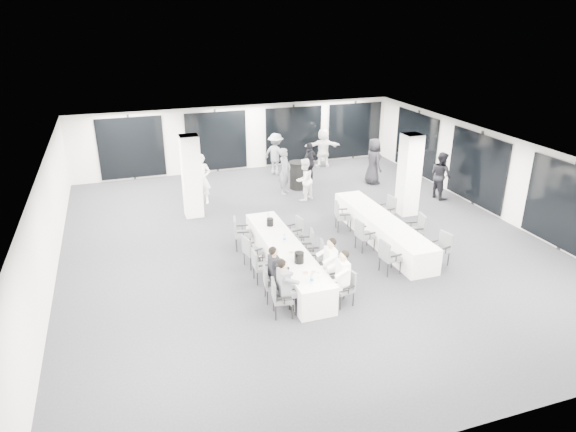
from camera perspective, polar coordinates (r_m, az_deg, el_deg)
name	(u,v)px	position (r m, az deg, el deg)	size (l,w,h in m)	color
room	(317,184)	(16.51, 3.22, 3.54)	(14.04, 16.04, 2.84)	#242429
column_left	(191,176)	(17.53, -10.67, 4.35)	(0.60, 0.60, 2.80)	white
column_right	(409,175)	(17.87, 13.30, 4.48)	(0.60, 0.60, 2.80)	white
banquet_table_main	(285,258)	(13.89, -0.28, -4.70)	(0.90, 5.00, 0.75)	silver
banquet_table_side	(381,229)	(15.89, 10.32, -1.47)	(0.90, 5.00, 0.75)	silver
cocktail_table	(298,175)	(20.19, 1.15, 4.57)	(0.77, 0.77, 1.07)	black
chair_main_left_near	(279,296)	(11.90, -0.97, -8.84)	(0.53, 0.57, 0.92)	#505358
chair_main_left_second	(271,282)	(12.49, -1.96, -7.34)	(0.51, 0.54, 0.89)	#505358
chair_main_left_mid	(259,264)	(13.34, -3.21, -5.37)	(0.44, 0.50, 0.87)	#505358
chair_main_left_fourth	(251,250)	(14.08, -4.17, -3.76)	(0.54, 0.57, 0.89)	#505358
chair_main_left_far	(240,231)	(15.11, -5.37, -1.72)	(0.57, 0.61, 0.97)	#505358
chair_main_right_near	(346,285)	(12.42, 6.41, -7.65)	(0.52, 0.55, 0.88)	#505358
chair_main_right_second	(334,271)	(12.99, 5.09, -6.11)	(0.50, 0.54, 0.91)	#505358
chair_main_right_mid	(317,254)	(13.88, 3.29, -4.22)	(0.53, 0.55, 0.86)	#505358
chair_main_right_fourth	(308,242)	(14.50, 2.20, -2.96)	(0.53, 0.55, 0.87)	#505358
chair_main_right_far	(296,229)	(15.34, 0.89, -1.51)	(0.49, 0.53, 0.86)	#505358
chair_side_left_near	(388,255)	(13.95, 11.06, -4.26)	(0.52, 0.57, 0.95)	#505358
chair_side_left_mid	(363,233)	(15.12, 8.34, -1.91)	(0.51, 0.56, 0.95)	#505358
chair_side_left_far	(341,214)	(16.42, 5.91, 0.19)	(0.57, 0.60, 0.94)	#505358
chair_side_right_near	(441,247)	(14.80, 16.69, -3.27)	(0.55, 0.58, 0.93)	#505358
chair_side_right_mid	(417,228)	(15.73, 14.14, -1.31)	(0.58, 0.62, 0.99)	#505358
chair_side_right_far	(388,209)	(17.11, 11.04, 0.81)	(0.54, 0.58, 0.95)	#505358
seated_guest_a	(286,284)	(11.78, -0.20, -7.54)	(0.50, 0.38, 1.44)	slate
seated_guest_b	(277,270)	(12.37, -1.25, -6.00)	(0.50, 0.38, 1.44)	black
seated_guest_c	(340,275)	(12.20, 5.82, -6.55)	(0.50, 0.38, 1.44)	white
seated_guest_d	(328,262)	(12.79, 4.48, -5.07)	(0.50, 0.38, 1.44)	white
standing_guest_a	(285,168)	(19.50, -0.37, 5.35)	(0.73, 0.59, 2.01)	slate
standing_guest_b	(304,177)	(18.82, 1.81, 4.36)	(0.87, 0.53, 1.80)	white
standing_guest_c	(276,151)	(21.80, -1.37, 7.18)	(1.31, 0.67, 2.02)	slate
standing_guest_d	(310,160)	(20.84, 2.43, 6.24)	(1.10, 0.61, 1.87)	black
standing_guest_e	(374,158)	(20.92, 9.50, 6.35)	(1.01, 0.62, 2.10)	black
standing_guest_f	(323,145)	(23.03, 3.92, 7.88)	(1.80, 0.69, 1.96)	white
standing_guest_g	(202,176)	(18.75, -9.58, 4.43)	(0.75, 0.61, 2.06)	white
standing_guest_h	(441,172)	(19.85, 16.65, 4.69)	(0.96, 0.59, 2.00)	black
ice_bucket_near	(299,258)	(12.78, 1.24, -4.64)	(0.24, 0.24, 0.28)	black
ice_bucket_far	(270,222)	(14.91, -2.01, -0.68)	(0.20, 0.20, 0.23)	black
water_bottle_a	(312,278)	(11.89, 2.69, -6.95)	(0.08, 0.08, 0.24)	silver
water_bottle_b	(285,238)	(13.91, -0.38, -2.47)	(0.07, 0.07, 0.21)	silver
water_bottle_c	(268,217)	(15.27, -2.22, -0.14)	(0.07, 0.07, 0.22)	silver
plate_a	(306,273)	(12.36, 1.97, -6.31)	(0.21, 0.21, 0.03)	white
plate_b	(314,272)	(12.40, 2.87, -6.22)	(0.19, 0.19, 0.03)	white
plate_c	(291,252)	(13.32, 0.34, -4.08)	(0.22, 0.22, 0.03)	white
wine_glass	(318,273)	(12.11, 3.36, -6.32)	(0.07, 0.07, 0.18)	silver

